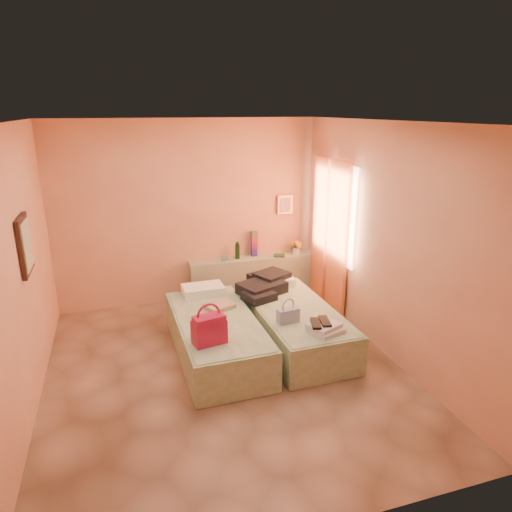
{
  "coord_description": "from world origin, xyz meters",
  "views": [
    {
      "loc": [
        -1.04,
        -4.54,
        2.93
      ],
      "look_at": [
        0.64,
        0.85,
        1.09
      ],
      "focal_mm": 32.0,
      "sensor_mm": 36.0,
      "label": 1
    }
  ],
  "objects_px": {
    "magenta_handbag": "(209,329)",
    "blue_handbag": "(288,315)",
    "bed_left": "(216,337)",
    "flower_vase": "(297,246)",
    "water_bottle": "(237,251)",
    "green_book": "(279,255)",
    "headboard_ledge": "(253,276)",
    "towel_stack": "(326,328)",
    "bed_right": "(294,325)"
  },
  "relations": [
    {
      "from": "bed_left",
      "to": "towel_stack",
      "type": "xyz_separation_m",
      "value": [
        1.12,
        -0.72,
        0.3
      ]
    },
    {
      "from": "towel_stack",
      "to": "bed_right",
      "type": "bearing_deg",
      "value": 97.15
    },
    {
      "from": "green_book",
      "to": "towel_stack",
      "type": "height_order",
      "value": "green_book"
    },
    {
      "from": "blue_handbag",
      "to": "bed_right",
      "type": "bearing_deg",
      "value": 50.77
    },
    {
      "from": "headboard_ledge",
      "to": "green_book",
      "type": "distance_m",
      "value": 0.55
    },
    {
      "from": "flower_vase",
      "to": "magenta_handbag",
      "type": "relative_size",
      "value": 0.76
    },
    {
      "from": "headboard_ledge",
      "to": "bed_left",
      "type": "distance_m",
      "value": 1.97
    },
    {
      "from": "magenta_handbag",
      "to": "blue_handbag",
      "type": "relative_size",
      "value": 1.34
    },
    {
      "from": "blue_handbag",
      "to": "towel_stack",
      "type": "bearing_deg",
      "value": -56.11
    },
    {
      "from": "headboard_ledge",
      "to": "magenta_handbag",
      "type": "height_order",
      "value": "magenta_handbag"
    },
    {
      "from": "headboard_ledge",
      "to": "magenta_handbag",
      "type": "bearing_deg",
      "value": -117.55
    },
    {
      "from": "blue_handbag",
      "to": "water_bottle",
      "type": "bearing_deg",
      "value": 84.87
    },
    {
      "from": "headboard_ledge",
      "to": "bed_left",
      "type": "xyz_separation_m",
      "value": [
        -0.99,
        -1.7,
        -0.08
      ]
    },
    {
      "from": "bed_right",
      "to": "water_bottle",
      "type": "relative_size",
      "value": 7.59
    },
    {
      "from": "bed_left",
      "to": "flower_vase",
      "type": "relative_size",
      "value": 7.48
    },
    {
      "from": "headboard_ledge",
      "to": "water_bottle",
      "type": "relative_size",
      "value": 7.78
    },
    {
      "from": "bed_right",
      "to": "towel_stack",
      "type": "bearing_deg",
      "value": -83.93
    },
    {
      "from": "headboard_ledge",
      "to": "magenta_handbag",
      "type": "xyz_separation_m",
      "value": [
        -1.19,
        -2.27,
        0.34
      ]
    },
    {
      "from": "water_bottle",
      "to": "green_book",
      "type": "relative_size",
      "value": 1.52
    },
    {
      "from": "water_bottle",
      "to": "towel_stack",
      "type": "distance_m",
      "value": 2.47
    },
    {
      "from": "towel_stack",
      "to": "headboard_ledge",
      "type": "bearing_deg",
      "value": 93.15
    },
    {
      "from": "bed_left",
      "to": "bed_right",
      "type": "relative_size",
      "value": 1.0
    },
    {
      "from": "bed_left",
      "to": "towel_stack",
      "type": "bearing_deg",
      "value": -33.8
    },
    {
      "from": "water_bottle",
      "to": "blue_handbag",
      "type": "relative_size",
      "value": 1.0
    },
    {
      "from": "headboard_ledge",
      "to": "flower_vase",
      "type": "distance_m",
      "value": 0.87
    },
    {
      "from": "bed_right",
      "to": "blue_handbag",
      "type": "xyz_separation_m",
      "value": [
        -0.23,
        -0.36,
        0.33
      ]
    },
    {
      "from": "blue_handbag",
      "to": "headboard_ledge",
      "type": "bearing_deg",
      "value": 77.8
    },
    {
      "from": "bed_right",
      "to": "magenta_handbag",
      "type": "xyz_separation_m",
      "value": [
        -1.23,
        -0.59,
        0.42
      ]
    },
    {
      "from": "headboard_ledge",
      "to": "flower_vase",
      "type": "relative_size",
      "value": 7.66
    },
    {
      "from": "green_book",
      "to": "bed_left",
      "type": "bearing_deg",
      "value": -109.34
    },
    {
      "from": "towel_stack",
      "to": "blue_handbag",
      "type": "bearing_deg",
      "value": 130.85
    },
    {
      "from": "bed_left",
      "to": "green_book",
      "type": "bearing_deg",
      "value": 47.97
    },
    {
      "from": "bed_right",
      "to": "blue_handbag",
      "type": "relative_size",
      "value": 7.61
    },
    {
      "from": "water_bottle",
      "to": "green_book",
      "type": "height_order",
      "value": "water_bottle"
    },
    {
      "from": "bed_left",
      "to": "towel_stack",
      "type": "height_order",
      "value": "towel_stack"
    },
    {
      "from": "blue_handbag",
      "to": "towel_stack",
      "type": "height_order",
      "value": "blue_handbag"
    },
    {
      "from": "bed_right",
      "to": "blue_handbag",
      "type": "bearing_deg",
      "value": -123.36
    },
    {
      "from": "water_bottle",
      "to": "towel_stack",
      "type": "height_order",
      "value": "water_bottle"
    },
    {
      "from": "bed_right",
      "to": "water_bottle",
      "type": "distance_m",
      "value": 1.8
    },
    {
      "from": "blue_handbag",
      "to": "green_book",
      "type": "bearing_deg",
      "value": 65.88
    },
    {
      "from": "green_book",
      "to": "magenta_handbag",
      "type": "relative_size",
      "value": 0.49
    },
    {
      "from": "headboard_ledge",
      "to": "water_bottle",
      "type": "xyz_separation_m",
      "value": [
        -0.25,
        0.01,
        0.46
      ]
    },
    {
      "from": "water_bottle",
      "to": "blue_handbag",
      "type": "distance_m",
      "value": 2.07
    },
    {
      "from": "water_bottle",
      "to": "blue_handbag",
      "type": "bearing_deg",
      "value": -88.17
    },
    {
      "from": "towel_stack",
      "to": "bed_left",
      "type": "bearing_deg",
      "value": 147.28
    },
    {
      "from": "bed_left",
      "to": "bed_right",
      "type": "xyz_separation_m",
      "value": [
        1.03,
        0.01,
        0.0
      ]
    },
    {
      "from": "magenta_handbag",
      "to": "blue_handbag",
      "type": "xyz_separation_m",
      "value": [
        1.0,
        0.22,
        -0.08
      ]
    },
    {
      "from": "bed_left",
      "to": "flower_vase",
      "type": "height_order",
      "value": "flower_vase"
    },
    {
      "from": "headboard_ledge",
      "to": "towel_stack",
      "type": "distance_m",
      "value": 2.43
    },
    {
      "from": "headboard_ledge",
      "to": "bed_left",
      "type": "bearing_deg",
      "value": -120.17
    }
  ]
}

